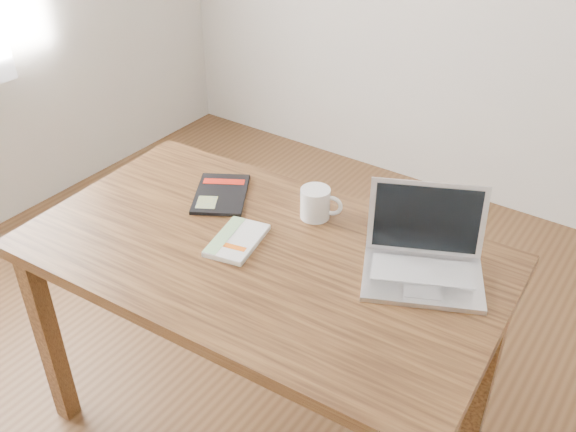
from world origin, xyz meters
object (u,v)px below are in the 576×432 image
Objects in this scene: black_guidebook at (221,194)px; white_guidebook at (237,240)px; desk at (262,274)px; laptop at (424,256)px; coffee_mug at (316,203)px.

white_guidebook is at bearing -71.12° from black_guidebook.
black_guidebook is at bearing 147.55° from desk.
laptop is at bearing 8.53° from white_guidebook.
laptop is (0.49, 0.18, 0.04)m from white_guidebook.
coffee_mug is (0.32, 0.07, 0.04)m from black_guidebook.
laptop is (0.41, 0.17, 0.14)m from desk.
white_guidebook is at bearing -133.44° from coffee_mug.
laptop is 3.09× the size of coffee_mug.
laptop is (0.69, 0.01, 0.04)m from black_guidebook.
white_guidebook is (-0.08, -0.01, 0.10)m from desk.
black_guidebook is 2.25× the size of coffee_mug.
white_guidebook is 0.27m from coffee_mug.
laptop reaches higher than white_guidebook.
black_guidebook is at bearing 174.25° from coffee_mug.
black_guidebook is 0.70m from laptop.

